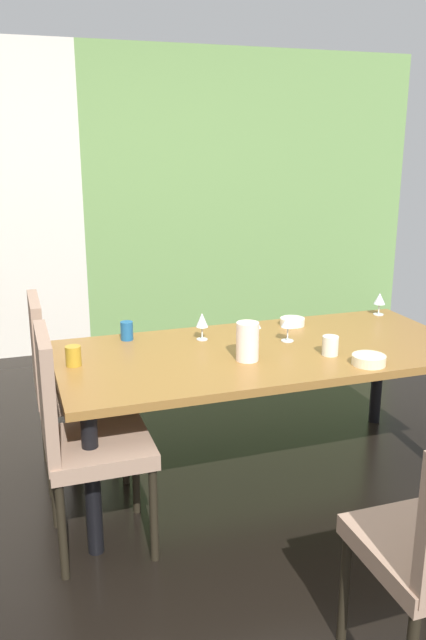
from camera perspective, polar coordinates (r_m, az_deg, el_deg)
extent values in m
cube|color=black|center=(3.21, -0.33, -17.10)|extent=(5.59, 5.51, 0.02)
cube|color=#6D9651|center=(5.69, 3.63, 11.04)|extent=(3.01, 0.10, 2.50)
cube|color=olive|center=(3.21, 4.70, -2.97)|extent=(2.10, 0.97, 0.04)
cylinder|color=black|center=(3.48, -12.72, -8.15)|extent=(0.07, 0.07, 0.68)
cylinder|color=black|center=(4.09, 14.82, -4.61)|extent=(0.07, 0.07, 0.68)
cylinder|color=black|center=(2.80, -10.98, -14.40)|extent=(0.07, 0.07, 0.68)
cube|color=#9B7A64|center=(2.79, -10.37, -11.34)|extent=(0.44, 0.44, 0.07)
cube|color=#9B7A64|center=(2.66, -14.95, -6.68)|extent=(0.05, 0.42, 0.53)
cylinder|color=black|center=(3.10, -7.09, -13.56)|extent=(0.04, 0.04, 0.44)
cylinder|color=black|center=(2.78, -5.44, -17.30)|extent=(0.04, 0.04, 0.44)
cylinder|color=black|center=(3.06, -14.30, -14.37)|extent=(0.04, 0.04, 0.44)
cylinder|color=black|center=(2.74, -13.62, -18.29)|extent=(0.04, 0.04, 0.44)
cube|color=#9B7A64|center=(3.38, -12.02, -6.35)|extent=(0.44, 0.44, 0.07)
cube|color=#9B7A64|center=(3.28, -15.75, -2.49)|extent=(0.05, 0.42, 0.52)
cylinder|color=black|center=(3.68, -9.18, -8.64)|extent=(0.04, 0.04, 0.44)
cylinder|color=black|center=(3.34, -8.07, -11.27)|extent=(0.04, 0.04, 0.44)
cylinder|color=black|center=(3.65, -15.15, -9.25)|extent=(0.04, 0.04, 0.44)
cylinder|color=black|center=(3.31, -14.70, -11.97)|extent=(0.04, 0.04, 0.44)
cylinder|color=black|center=(2.44, 11.93, -22.92)|extent=(0.04, 0.04, 0.44)
cylinder|color=silver|center=(3.95, 14.89, 0.51)|extent=(0.06, 0.06, 0.00)
cylinder|color=silver|center=(3.95, 14.92, 0.98)|extent=(0.01, 0.01, 0.06)
cone|color=silver|center=(3.93, 14.99, 1.91)|extent=(0.07, 0.07, 0.07)
cylinder|color=silver|center=(3.34, 6.81, -1.88)|extent=(0.07, 0.07, 0.00)
cylinder|color=silver|center=(3.33, 6.84, -1.24)|extent=(0.01, 0.01, 0.07)
cone|color=silver|center=(3.31, 6.87, -0.10)|extent=(0.07, 0.07, 0.06)
cylinder|color=silver|center=(3.34, -1.00, -1.77)|extent=(0.06, 0.06, 0.00)
cylinder|color=silver|center=(3.33, -1.00, -1.18)|extent=(0.01, 0.01, 0.07)
cone|color=silver|center=(3.31, -1.01, 0.01)|extent=(0.07, 0.07, 0.08)
cylinder|color=beige|center=(3.06, 14.05, -3.56)|extent=(0.16, 0.16, 0.05)
cylinder|color=white|center=(3.63, 7.27, -0.15)|extent=(0.14, 0.14, 0.04)
cylinder|color=silver|center=(3.15, 10.67, -2.32)|extent=(0.08, 0.08, 0.10)
cylinder|color=#B48A23|center=(3.02, -12.65, -3.22)|extent=(0.07, 0.07, 0.10)
cylinder|color=#1B568D|center=(3.36, -7.89, -0.99)|extent=(0.07, 0.07, 0.10)
cylinder|color=#F3DFCF|center=(3.01, 3.17, -1.97)|extent=(0.11, 0.11, 0.19)
cone|color=#F3DFCF|center=(3.00, 4.07, -0.43)|extent=(0.04, 0.04, 0.03)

